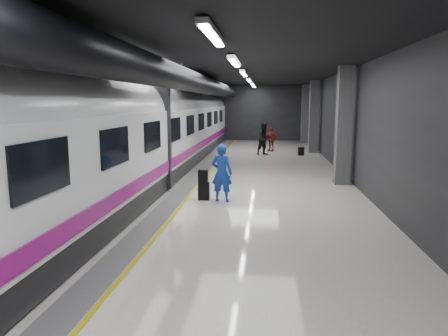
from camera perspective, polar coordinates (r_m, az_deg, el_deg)
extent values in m
plane|color=silver|center=(14.14, -0.66, -3.48)|extent=(40.00, 40.00, 0.00)
cube|color=black|center=(13.85, -0.70, 14.98)|extent=(10.00, 40.00, 0.02)
cube|color=#28282B|center=(33.74, 3.38, 7.82)|extent=(10.00, 0.02, 4.50)
cube|color=#28282B|center=(15.24, -19.78, 5.45)|extent=(0.02, 40.00, 4.50)
cube|color=#28282B|center=(14.13, 19.98, 5.18)|extent=(0.02, 40.00, 4.50)
cube|color=slate|center=(14.36, -6.03, -3.31)|extent=(0.65, 39.80, 0.01)
cube|color=yellow|center=(14.28, -4.46, -3.35)|extent=(0.10, 39.80, 0.01)
cylinder|color=black|center=(14.02, -6.11, 12.61)|extent=(0.80, 38.00, 0.80)
cube|color=silver|center=(7.86, -1.59, 18.57)|extent=(0.22, 2.60, 0.10)
cube|color=silver|center=(12.79, 1.51, 15.00)|extent=(0.22, 2.60, 0.10)
cube|color=silver|center=(17.77, 2.85, 13.40)|extent=(0.22, 2.60, 0.10)
cube|color=silver|center=(22.75, 3.60, 12.50)|extent=(0.22, 2.60, 0.10)
cube|color=silver|center=(27.74, 4.07, 11.93)|extent=(0.22, 2.60, 0.10)
cube|color=silver|center=(31.73, 4.34, 11.60)|extent=(0.22, 2.60, 0.10)
cube|color=#515154|center=(15.98, 16.72, 5.76)|extent=(0.55, 0.55, 4.50)
cube|color=#515154|center=(25.87, 12.70, 7.15)|extent=(0.55, 0.55, 4.50)
cube|color=#515154|center=(31.84, 11.48, 7.56)|extent=(0.55, 0.55, 4.50)
cube|color=black|center=(14.80, -13.27, -1.77)|extent=(2.80, 38.00, 0.60)
cube|color=white|center=(14.60, -13.47, 3.63)|extent=(2.90, 38.00, 2.20)
cylinder|color=white|center=(14.54, -13.61, 7.35)|extent=(2.80, 38.00, 2.80)
cube|color=#8E0C72|center=(14.28, -7.78, 0.44)|extent=(0.04, 38.00, 0.35)
cube|color=black|center=(14.58, -13.51, 4.61)|extent=(3.05, 0.25, 3.80)
cube|color=black|center=(6.71, -24.55, 0.01)|extent=(0.05, 1.60, 0.85)
cube|color=black|center=(9.39, -15.25, 2.97)|extent=(0.05, 1.60, 0.85)
cube|color=black|center=(12.22, -10.15, 4.56)|extent=(0.05, 1.60, 0.85)
cube|color=black|center=(15.11, -6.97, 5.52)|extent=(0.05, 1.60, 0.85)
cube|color=black|center=(18.04, -4.82, 6.17)|extent=(0.05, 1.60, 0.85)
cube|color=black|center=(20.99, -3.26, 6.63)|extent=(0.05, 1.60, 0.85)
cube|color=black|center=(23.96, -2.09, 6.97)|extent=(0.05, 1.60, 0.85)
cube|color=black|center=(26.93, -1.17, 7.24)|extent=(0.05, 1.60, 0.85)
cube|color=black|center=(29.90, -0.44, 7.45)|extent=(0.05, 1.60, 0.85)
imported|color=blue|center=(12.68, -0.33, -0.72)|extent=(0.73, 0.53, 1.85)
cube|color=black|center=(13.02, -2.90, -3.31)|extent=(0.36, 0.23, 0.58)
cube|color=black|center=(12.90, -3.01, -1.18)|extent=(0.31, 0.18, 0.41)
imported|color=black|center=(24.26, 5.78, 4.17)|extent=(1.19, 1.11, 1.94)
imported|color=#9C2C16|center=(26.19, 6.72, 4.14)|extent=(1.00, 0.79, 1.59)
cube|color=black|center=(24.40, 10.94, 2.36)|extent=(0.38, 0.30, 0.49)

